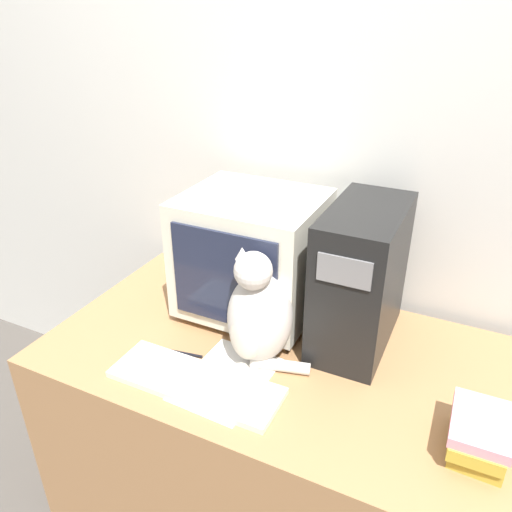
{
  "coord_description": "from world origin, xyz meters",
  "views": [
    {
      "loc": [
        0.44,
        -0.72,
        1.66
      ],
      "look_at": [
        -0.12,
        0.44,
        0.99
      ],
      "focal_mm": 35.0,
      "sensor_mm": 36.0,
      "label": 1
    }
  ],
  "objects_px": {
    "crt_monitor": "(252,255)",
    "computer_tower": "(361,277)",
    "keyboard": "(195,382)",
    "book_stack": "(479,435)",
    "pen": "(181,353)",
    "cat": "(259,315)"
  },
  "relations": [
    {
      "from": "crt_monitor",
      "to": "cat",
      "type": "bearing_deg",
      "value": -59.48
    },
    {
      "from": "book_stack",
      "to": "computer_tower",
      "type": "bearing_deg",
      "value": 140.94
    },
    {
      "from": "keyboard",
      "to": "book_stack",
      "type": "bearing_deg",
      "value": 7.57
    },
    {
      "from": "pen",
      "to": "keyboard",
      "type": "bearing_deg",
      "value": -41.36
    },
    {
      "from": "pen",
      "to": "book_stack",
      "type": "bearing_deg",
      "value": -0.12
    },
    {
      "from": "crt_monitor",
      "to": "computer_tower",
      "type": "relative_size",
      "value": 0.98
    },
    {
      "from": "book_stack",
      "to": "pen",
      "type": "height_order",
      "value": "book_stack"
    },
    {
      "from": "cat",
      "to": "book_stack",
      "type": "bearing_deg",
      "value": 0.93
    },
    {
      "from": "crt_monitor",
      "to": "computer_tower",
      "type": "distance_m",
      "value": 0.35
    },
    {
      "from": "keyboard",
      "to": "computer_tower",
      "type": "bearing_deg",
      "value": 50.31
    },
    {
      "from": "crt_monitor",
      "to": "computer_tower",
      "type": "height_order",
      "value": "computer_tower"
    },
    {
      "from": "computer_tower",
      "to": "book_stack",
      "type": "xyz_separation_m",
      "value": [
        0.37,
        -0.3,
        -0.17
      ]
    },
    {
      "from": "book_stack",
      "to": "pen",
      "type": "distance_m",
      "value": 0.81
    },
    {
      "from": "crt_monitor",
      "to": "keyboard",
      "type": "xyz_separation_m",
      "value": [
        0.02,
        -0.4,
        -0.2
      ]
    },
    {
      "from": "crt_monitor",
      "to": "book_stack",
      "type": "height_order",
      "value": "crt_monitor"
    },
    {
      "from": "crt_monitor",
      "to": "computer_tower",
      "type": "bearing_deg",
      "value": -0.04
    },
    {
      "from": "computer_tower",
      "to": "cat",
      "type": "distance_m",
      "value": 0.32
    },
    {
      "from": "keyboard",
      "to": "cat",
      "type": "distance_m",
      "value": 0.25
    },
    {
      "from": "computer_tower",
      "to": "keyboard",
      "type": "height_order",
      "value": "computer_tower"
    },
    {
      "from": "cat",
      "to": "keyboard",
      "type": "bearing_deg",
      "value": -111.54
    },
    {
      "from": "cat",
      "to": "pen",
      "type": "relative_size",
      "value": 2.73
    },
    {
      "from": "crt_monitor",
      "to": "cat",
      "type": "xyz_separation_m",
      "value": [
        0.13,
        -0.22,
        -0.06
      ]
    }
  ]
}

